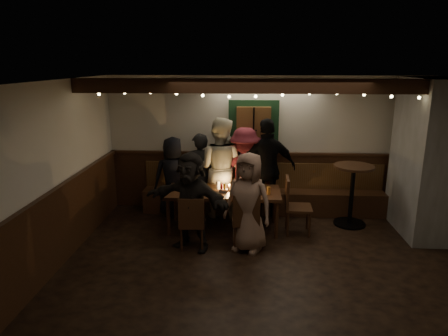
# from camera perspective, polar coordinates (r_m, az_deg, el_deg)

# --- Properties ---
(room) EXTENTS (6.02, 5.01, 2.62)m
(room) POSITION_cam_1_polar(r_m,az_deg,el_deg) (6.90, 14.83, -0.41)
(room) COLOR black
(room) RESTS_ON ground
(dining_table) EXTENTS (1.95, 0.84, 0.84)m
(dining_table) POSITION_cam_1_polar(r_m,az_deg,el_deg) (6.88, -0.10, -3.76)
(dining_table) COLOR black
(dining_table) RESTS_ON ground
(chair_near_left) EXTENTS (0.41, 0.41, 0.86)m
(chair_near_left) POSITION_cam_1_polar(r_m,az_deg,el_deg) (6.19, -4.62, -7.47)
(chair_near_left) COLOR black
(chair_near_left) RESTS_ON ground
(chair_near_right) EXTENTS (0.44, 0.44, 0.92)m
(chair_near_right) POSITION_cam_1_polar(r_m,az_deg,el_deg) (6.19, 3.15, -7.14)
(chair_near_right) COLOR black
(chair_near_right) RESTS_ON ground
(chair_end) EXTENTS (0.46, 0.46, 0.98)m
(chair_end) POSITION_cam_1_polar(r_m,az_deg,el_deg) (6.85, 9.84, -4.83)
(chair_end) COLOR black
(chair_end) RESTS_ON ground
(high_top) EXTENTS (0.69, 0.69, 1.10)m
(high_top) POSITION_cam_1_polar(r_m,az_deg,el_deg) (7.39, 17.86, -2.68)
(high_top) COLOR black
(high_top) RESTS_ON ground
(person_a) EXTENTS (0.83, 0.64, 1.51)m
(person_a) POSITION_cam_1_polar(r_m,az_deg,el_deg) (7.55, -7.22, -1.24)
(person_a) COLOR black
(person_a) RESTS_ON ground
(person_b) EXTENTS (0.67, 0.55, 1.57)m
(person_b) POSITION_cam_1_polar(r_m,az_deg,el_deg) (7.55, -3.50, -0.89)
(person_b) COLOR black
(person_b) RESTS_ON ground
(person_c) EXTENTS (1.08, 0.94, 1.88)m
(person_c) POSITION_cam_1_polar(r_m,az_deg,el_deg) (7.39, -0.58, 0.02)
(person_c) COLOR beige
(person_c) RESTS_ON ground
(person_d) EXTENTS (1.14, 0.72, 1.69)m
(person_d) POSITION_cam_1_polar(r_m,az_deg,el_deg) (7.43, 2.94, -0.67)
(person_d) COLOR #55171F
(person_d) RESTS_ON ground
(person_e) EXTENTS (1.17, 0.73, 1.86)m
(person_e) POSITION_cam_1_polar(r_m,az_deg,el_deg) (7.39, 6.20, -0.13)
(person_e) COLOR black
(person_e) RESTS_ON ground
(person_f) EXTENTS (1.50, 1.00, 1.55)m
(person_f) POSITION_cam_1_polar(r_m,az_deg,el_deg) (6.15, -4.77, -4.73)
(person_f) COLOR black
(person_f) RESTS_ON ground
(person_g) EXTENTS (0.89, 0.75, 1.55)m
(person_g) POSITION_cam_1_polar(r_m,az_deg,el_deg) (6.09, 3.48, -4.92)
(person_g) COLOR #866653
(person_g) RESTS_ON ground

